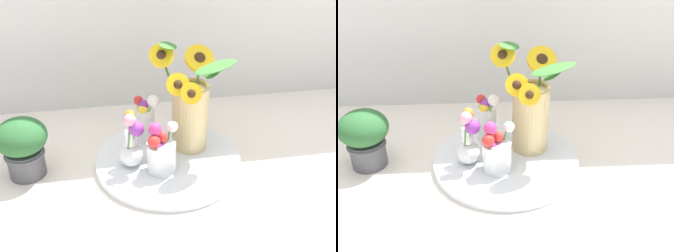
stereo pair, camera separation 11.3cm
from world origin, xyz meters
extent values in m
plane|color=silver|center=(0.00, 0.00, 0.00)|extent=(6.00, 6.00, 0.00)
cylinder|color=silver|center=(0.01, 0.10, 0.01)|extent=(0.43, 0.43, 0.02)
cylinder|color=#D1B77A|center=(0.09, 0.16, 0.12)|extent=(0.11, 0.11, 0.20)
torus|color=#D1B77A|center=(0.09, 0.16, 0.23)|extent=(0.11, 0.11, 0.01)
cylinder|color=#427533|center=(0.11, 0.16, 0.17)|extent=(0.03, 0.07, 0.24)
cylinder|color=yellow|center=(0.12, 0.19, 0.30)|extent=(0.09, 0.07, 0.07)
sphere|color=#382314|center=(0.12, 0.19, 0.30)|extent=(0.04, 0.04, 0.04)
cylinder|color=#427533|center=(0.04, 0.17, 0.20)|extent=(0.08, 0.04, 0.23)
cylinder|color=yellow|center=(0.01, 0.18, 0.32)|extent=(0.09, 0.05, 0.08)
sphere|color=#382314|center=(0.01, 0.18, 0.32)|extent=(0.03, 0.03, 0.03)
cylinder|color=#427533|center=(0.08, 0.12, 0.14)|extent=(0.01, 0.05, 0.18)
cylinder|color=yellow|center=(0.07, 0.10, 0.23)|extent=(0.06, 0.03, 0.06)
sphere|color=#382314|center=(0.07, 0.10, 0.23)|extent=(0.03, 0.03, 0.03)
cylinder|color=#427533|center=(0.06, 0.14, 0.15)|extent=(0.04, 0.04, 0.21)
cylinder|color=yellow|center=(0.04, 0.12, 0.25)|extent=(0.07, 0.04, 0.07)
sphere|color=#382314|center=(0.04, 0.12, 0.25)|extent=(0.03, 0.03, 0.03)
ellipsoid|color=#38702D|center=(0.14, 0.12, 0.29)|extent=(0.10, 0.11, 0.03)
ellipsoid|color=#38702D|center=(0.03, 0.19, 0.34)|extent=(0.09, 0.11, 0.04)
ellipsoid|color=#38702D|center=(0.13, 0.07, 0.32)|extent=(0.15, 0.12, 0.03)
cylinder|color=white|center=(-0.02, 0.04, 0.07)|extent=(0.08, 0.08, 0.09)
cylinder|color=#4C8438|center=(-0.02, 0.05, 0.09)|extent=(0.02, 0.01, 0.09)
sphere|color=red|center=(-0.01, 0.05, 0.13)|extent=(0.03, 0.03, 0.03)
cylinder|color=#4C8438|center=(-0.04, 0.03, 0.09)|extent=(0.01, 0.03, 0.09)
sphere|color=red|center=(-0.04, 0.02, 0.14)|extent=(0.04, 0.04, 0.04)
cylinder|color=#4C8438|center=(-0.03, 0.05, 0.11)|extent=(0.01, 0.02, 0.11)
sphere|color=#C6337A|center=(-0.04, 0.04, 0.16)|extent=(0.04, 0.04, 0.04)
cylinder|color=#4C8438|center=(-0.03, 0.03, 0.07)|extent=(0.01, 0.02, 0.07)
sphere|color=purple|center=(-0.03, 0.04, 0.11)|extent=(0.04, 0.04, 0.04)
cylinder|color=#4C8438|center=(0.00, 0.06, 0.11)|extent=(0.03, 0.02, 0.09)
sphere|color=white|center=(0.02, 0.07, 0.15)|extent=(0.03, 0.03, 0.03)
sphere|color=white|center=(-0.10, 0.08, 0.06)|extent=(0.07, 0.07, 0.07)
cylinder|color=white|center=(-0.10, 0.08, 0.12)|extent=(0.03, 0.03, 0.05)
cylinder|color=#4C8438|center=(-0.09, 0.10, 0.11)|extent=(0.01, 0.02, 0.13)
sphere|color=orange|center=(-0.10, 0.10, 0.18)|extent=(0.03, 0.03, 0.03)
cylinder|color=#4C8438|center=(-0.11, 0.07, 0.12)|extent=(0.02, 0.01, 0.13)
sphere|color=pink|center=(-0.10, 0.06, 0.19)|extent=(0.03, 0.03, 0.03)
cylinder|color=#4C8438|center=(-0.10, 0.08, 0.10)|extent=(0.03, 0.03, 0.10)
sphere|color=purple|center=(-0.08, 0.06, 0.16)|extent=(0.04, 0.04, 0.04)
cylinder|color=white|center=(-0.04, 0.21, 0.08)|extent=(0.06, 0.06, 0.12)
cylinder|color=#568E42|center=(-0.05, 0.21, 0.11)|extent=(0.03, 0.02, 0.10)
sphere|color=red|center=(-0.06, 0.22, 0.16)|extent=(0.03, 0.03, 0.03)
cylinder|color=#568E42|center=(-0.04, 0.20, 0.10)|extent=(0.02, 0.02, 0.10)
sphere|color=yellow|center=(-0.05, 0.19, 0.14)|extent=(0.03, 0.03, 0.03)
cylinder|color=#568E42|center=(-0.04, 0.20, 0.10)|extent=(0.01, 0.01, 0.11)
sphere|color=purple|center=(-0.05, 0.20, 0.15)|extent=(0.03, 0.03, 0.03)
cylinder|color=#568E42|center=(-0.04, 0.19, 0.13)|extent=(0.03, 0.03, 0.11)
sphere|color=white|center=(-0.02, 0.17, 0.18)|extent=(0.04, 0.04, 0.04)
cylinder|color=#4C4C51|center=(-0.40, 0.12, 0.04)|extent=(0.10, 0.10, 0.08)
torus|color=#4C4C51|center=(-0.40, 0.12, 0.07)|extent=(0.11, 0.11, 0.01)
ellipsoid|color=#285B2D|center=(-0.40, 0.12, 0.13)|extent=(0.14, 0.14, 0.10)
camera|label=1|loc=(-0.16, -0.86, 0.71)|focal=42.00mm
camera|label=2|loc=(-0.04, -0.87, 0.71)|focal=42.00mm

